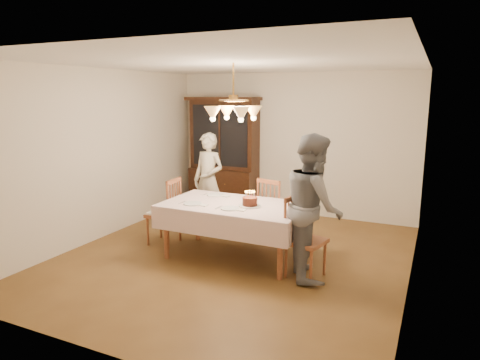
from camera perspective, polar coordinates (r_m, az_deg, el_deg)
The scene contains 14 objects.
ground at distance 6.00m, azimuth -0.82°, elevation -10.22°, with size 5.00×5.00×0.00m, color brown.
room_shell at distance 5.62m, azimuth -0.86°, elevation 4.96°, with size 5.00×5.00×5.00m.
dining_table at distance 5.79m, azimuth -0.84°, elevation -3.92°, with size 1.90×1.10×0.76m.
china_hutch at distance 8.26m, azimuth -2.13°, elevation 3.21°, with size 1.38×0.54×2.16m.
chair_far_side at distance 6.44m, azimuth 4.69°, elevation -4.58°, with size 0.53×0.52×1.00m.
chair_left_end at distance 6.50m, azimuth -10.08°, elevation -4.48°, with size 0.45×0.47×1.00m.
chair_right_end at distance 5.32m, azimuth 8.67°, elevation -8.14°, with size 0.50×0.52×1.00m.
elderly_woman at distance 7.19m, azimuth -4.23°, elevation -0.02°, with size 0.58×0.38×1.59m, color beige.
adult_in_grey at distance 5.23m, azimuth 9.73°, elevation -3.48°, with size 0.86×0.67×1.76m, color slate.
birthday_cake at distance 5.63m, azimuth 1.33°, elevation -2.97°, with size 0.30×0.30×0.20m.
place_setting_near_left at distance 5.78m, azimuth -6.22°, elevation -3.16°, with size 0.40×0.25×0.02m.
place_setting_near_right at distance 5.50m, azimuth -1.21°, elevation -3.83°, with size 0.39×0.24×0.02m.
place_setting_far_left at distance 6.26m, azimuth -3.21°, elevation -1.99°, with size 0.40×0.25×0.02m.
chandelier at distance 5.59m, azimuth -0.88°, elevation 8.99°, with size 0.62×0.62×0.73m.
Camera 1 is at (2.43, -5.03, 2.20)m, focal length 32.00 mm.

